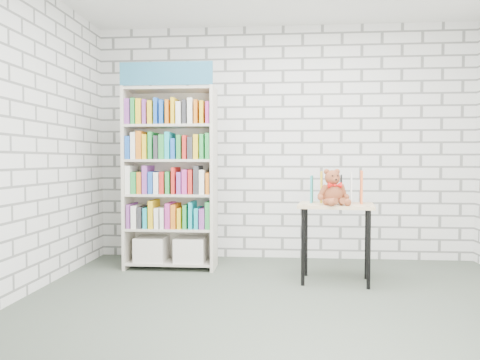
{
  "coord_description": "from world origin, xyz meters",
  "views": [
    {
      "loc": [
        -0.05,
        -3.69,
        1.19
      ],
      "look_at": [
        -0.43,
        0.95,
        0.99
      ],
      "focal_mm": 35.0,
      "sensor_mm": 36.0,
      "label": 1
    }
  ],
  "objects": [
    {
      "name": "teddy_bear",
      "position": [
        0.47,
        0.79,
        0.9
      ],
      "size": [
        0.31,
        0.31,
        0.34
      ],
      "color": "maroon",
      "rests_on": "display_table"
    },
    {
      "name": "ground",
      "position": [
        0.0,
        0.0,
        0.0
      ],
      "size": [
        4.5,
        4.5,
        0.0
      ],
      "primitive_type": "plane",
      "color": "#414A3E",
      "rests_on": "ground"
    },
    {
      "name": "table_books",
      "position": [
        0.52,
        1.01,
        0.92
      ],
      "size": [
        0.52,
        0.28,
        0.3
      ],
      "color": "teal",
      "rests_on": "display_table"
    },
    {
      "name": "room_shell",
      "position": [
        0.0,
        0.0,
        1.78
      ],
      "size": [
        4.52,
        4.02,
        2.81
      ],
      "color": "silver",
      "rests_on": "ground"
    },
    {
      "name": "display_table",
      "position": [
        0.51,
        0.89,
        0.66
      ],
      "size": [
        0.77,
        0.58,
        0.77
      ],
      "color": "tan",
      "rests_on": "ground"
    },
    {
      "name": "bookshelf",
      "position": [
        -1.23,
        1.36,
        1.01
      ],
      "size": [
        0.99,
        0.38,
        2.22
      ],
      "color": "beige",
      "rests_on": "ground"
    }
  ]
}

